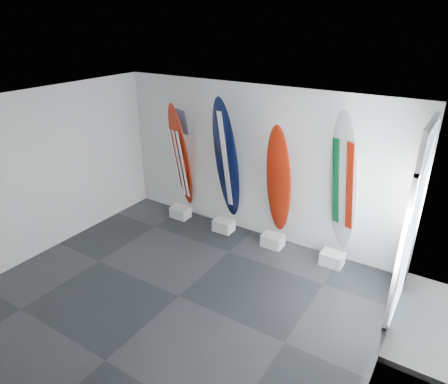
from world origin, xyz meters
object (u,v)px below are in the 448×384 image
Objects in this scene: surfboard_swiss at (278,181)px; surfboard_usa at (181,156)px; surfboard_navy at (226,161)px; surfboard_italy at (343,184)px.

surfboard_usa is at bearing -177.68° from surfboard_swiss.
surfboard_navy reaches higher than surfboard_swiss.
surfboard_usa is 2.26m from surfboard_swiss.
surfboard_italy is (3.44, 0.00, 0.14)m from surfboard_usa.
surfboard_navy is at bearing -158.00° from surfboard_italy.
surfboard_swiss is at bearing 14.29° from surfboard_usa.
surfboard_navy is 2.31m from surfboard_italy.
surfboard_italy is at bearing 9.24° from surfboard_navy.
surfboard_usa is 3.44m from surfboard_italy.
surfboard_navy is at bearing -177.68° from surfboard_swiss.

